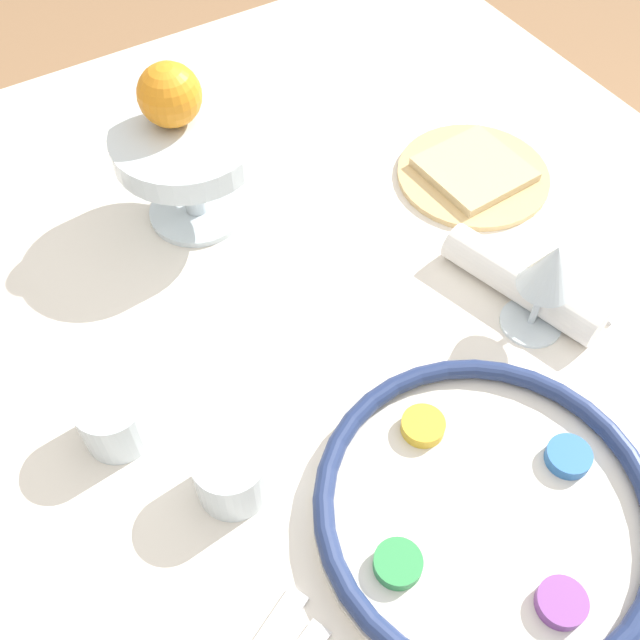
# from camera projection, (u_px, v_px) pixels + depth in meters

# --- Properties ---
(ground_plane) EXTENTS (8.00, 8.00, 0.00)m
(ground_plane) POSITION_uv_depth(u_px,v_px,m) (408.00, 614.00, 1.34)
(ground_plane) COLOR #99704C
(dining_table) EXTENTS (1.59, 1.02, 0.72)m
(dining_table) POSITION_uv_depth(u_px,v_px,m) (431.00, 540.00, 1.06)
(dining_table) COLOR silver
(dining_table) RESTS_ON ground_plane
(seder_plate) EXTENTS (0.32, 0.32, 0.03)m
(seder_plate) POSITION_uv_depth(u_px,v_px,m) (487.00, 508.00, 0.69)
(seder_plate) COLOR silver
(seder_plate) RESTS_ON dining_table
(wine_glass) EXTENTS (0.07, 0.07, 0.13)m
(wine_glass) POSITION_uv_depth(u_px,v_px,m) (549.00, 272.00, 0.77)
(wine_glass) COLOR silver
(wine_glass) RESTS_ON dining_table
(fruit_stand) EXTENTS (0.17, 0.17, 0.13)m
(fruit_stand) POSITION_uv_depth(u_px,v_px,m) (187.00, 154.00, 0.87)
(fruit_stand) COLOR silver
(fruit_stand) RESTS_ON dining_table
(orange_fruit) EXTENTS (0.07, 0.07, 0.07)m
(orange_fruit) POSITION_uv_depth(u_px,v_px,m) (170.00, 95.00, 0.83)
(orange_fruit) COLOR orange
(orange_fruit) RESTS_ON fruit_stand
(bread_plate) EXTENTS (0.20, 0.20, 0.02)m
(bread_plate) POSITION_uv_depth(u_px,v_px,m) (473.00, 173.00, 0.98)
(bread_plate) COLOR tan
(bread_plate) RESTS_ON dining_table
(napkin_roll) EXTENTS (0.20, 0.10, 0.04)m
(napkin_roll) POSITION_uv_depth(u_px,v_px,m) (522.00, 283.00, 0.85)
(napkin_roll) COLOR white
(napkin_roll) RESTS_ON dining_table
(cup_near) EXTENTS (0.07, 0.07, 0.06)m
(cup_near) POSITION_uv_depth(u_px,v_px,m) (231.00, 474.00, 0.70)
(cup_near) COLOR silver
(cup_near) RESTS_ON dining_table
(cup_mid) EXTENTS (0.07, 0.07, 0.06)m
(cup_mid) POSITION_uv_depth(u_px,v_px,m) (114.00, 419.00, 0.73)
(cup_mid) COLOR silver
(cup_mid) RESTS_ON dining_table
(spoon) EXTENTS (0.17, 0.07, 0.01)m
(spoon) POSITION_uv_depth(u_px,v_px,m) (548.00, 281.00, 0.88)
(spoon) COLOR silver
(spoon) RESTS_ON dining_table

